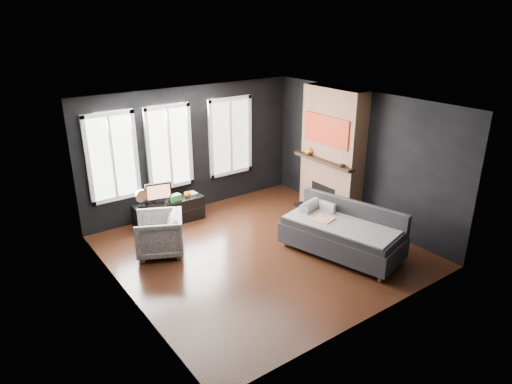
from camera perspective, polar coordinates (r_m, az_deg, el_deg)
floor at (r=8.47m, az=0.65°, el=-7.37°), size 5.00×5.00×0.00m
ceiling at (r=7.54m, az=0.73°, el=10.87°), size 5.00×5.00×0.00m
wall_back at (r=9.93m, az=-7.96°, el=5.28°), size 5.00×0.02×2.70m
wall_left at (r=6.83m, az=-16.45°, el=-3.12°), size 0.02×5.00×2.70m
wall_right at (r=9.53m, az=12.89°, el=4.25°), size 0.02×5.00×2.70m
windows at (r=9.46m, az=-10.61°, el=10.74°), size 4.00×0.16×1.76m
fireplace at (r=9.78m, az=9.50°, el=4.94°), size 0.70×1.62×2.70m
sofa at (r=8.30m, az=10.67°, el=-4.86°), size 1.58×2.33×0.92m
stripe_pillow at (r=8.60m, az=8.90°, el=-2.28°), size 0.13×0.33×0.33m
armchair at (r=8.41m, az=-12.01°, el=-4.93°), size 1.04×1.06×0.83m
media_console at (r=9.62m, az=-10.82°, el=-2.42°), size 1.46×0.48×0.50m
monitor at (r=9.38m, az=-12.09°, el=0.06°), size 0.54×0.23×0.47m
desk_fan at (r=9.27m, az=-14.14°, el=-0.74°), size 0.30×0.30×0.37m
mug at (r=9.64m, az=-8.58°, el=-0.22°), size 0.14×0.12×0.13m
book at (r=9.76m, az=-8.34°, el=0.33°), size 0.15×0.03×0.21m
storage_box at (r=9.48m, az=-10.10°, el=-0.69°), size 0.24×0.16×0.12m
mantel_vase at (r=9.93m, az=6.63°, el=5.16°), size 0.22×0.23×0.17m
mantel_clock at (r=9.27m, az=10.75°, el=3.28°), size 0.12×0.12×0.04m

